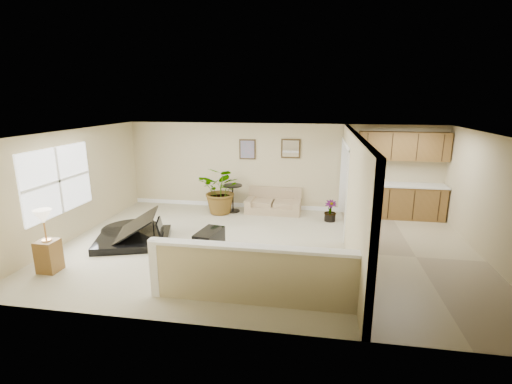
% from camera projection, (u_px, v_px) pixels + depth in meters
% --- Properties ---
extents(floor, '(9.00, 9.00, 0.00)m').
position_uv_depth(floor, '(265.00, 247.00, 8.15)').
color(floor, '#BFB695').
rests_on(floor, ground).
extents(back_wall, '(9.00, 0.04, 2.50)m').
position_uv_depth(back_wall, '(280.00, 167.00, 10.71)').
color(back_wall, '#C7B687').
rests_on(back_wall, floor).
extents(front_wall, '(9.00, 0.04, 2.50)m').
position_uv_depth(front_wall, '(234.00, 247.00, 4.98)').
color(front_wall, '#C7B687').
rests_on(front_wall, floor).
extents(left_wall, '(0.04, 6.00, 2.50)m').
position_uv_depth(left_wall, '(73.00, 185.00, 8.56)').
color(left_wall, '#C7B687').
rests_on(left_wall, floor).
extents(right_wall, '(0.04, 6.00, 2.50)m').
position_uv_depth(right_wall, '(497.00, 202.00, 7.13)').
color(right_wall, '#C7B687').
rests_on(right_wall, floor).
extents(ceiling, '(9.00, 6.00, 0.04)m').
position_uv_depth(ceiling, '(266.00, 133.00, 7.53)').
color(ceiling, white).
rests_on(ceiling, back_wall).
extents(kitchen_vinyl, '(2.70, 6.00, 0.01)m').
position_uv_depth(kitchen_vinyl, '(416.00, 257.00, 7.65)').
color(kitchen_vinyl, tan).
rests_on(kitchen_vinyl, floor).
extents(interior_partition, '(0.18, 5.99, 2.50)m').
position_uv_depth(interior_partition, '(352.00, 194.00, 7.81)').
color(interior_partition, '#C7B687').
rests_on(interior_partition, floor).
extents(pony_half_wall, '(3.42, 0.22, 1.00)m').
position_uv_depth(pony_half_wall, '(250.00, 274.00, 5.81)').
color(pony_half_wall, '#C7B687').
rests_on(pony_half_wall, floor).
extents(left_window, '(0.05, 2.15, 1.45)m').
position_uv_depth(left_window, '(58.00, 181.00, 8.03)').
color(left_window, white).
rests_on(left_window, left_wall).
extents(wall_art_left, '(0.48, 0.04, 0.58)m').
position_uv_depth(wall_art_left, '(247.00, 149.00, 10.71)').
color(wall_art_left, '#3B2B15').
rests_on(wall_art_left, back_wall).
extents(wall_mirror, '(0.55, 0.04, 0.55)m').
position_uv_depth(wall_mirror, '(291.00, 149.00, 10.50)').
color(wall_mirror, '#3B2B15').
rests_on(wall_mirror, back_wall).
extents(kitchen_cabinets, '(2.36, 0.65, 2.33)m').
position_uv_depth(kitchen_cabinets, '(396.00, 186.00, 10.04)').
color(kitchen_cabinets, brown).
rests_on(kitchen_cabinets, floor).
extents(piano, '(2.17, 2.15, 1.49)m').
position_uv_depth(piano, '(133.00, 215.00, 8.41)').
color(piano, black).
rests_on(piano, floor).
extents(piano_bench, '(0.52, 0.83, 0.52)m').
position_uv_depth(piano_bench, '(209.00, 242.00, 7.75)').
color(piano_bench, black).
rests_on(piano_bench, floor).
extents(loveseat, '(1.57, 0.91, 0.89)m').
position_uv_depth(loveseat, '(274.00, 200.00, 10.67)').
color(loveseat, tan).
rests_on(loveseat, floor).
extents(accent_table, '(0.54, 0.54, 0.79)m').
position_uv_depth(accent_table, '(233.00, 195.00, 10.61)').
color(accent_table, black).
rests_on(accent_table, floor).
extents(palm_plant, '(1.47, 1.36, 1.36)m').
position_uv_depth(palm_plant, '(222.00, 191.00, 10.41)').
color(palm_plant, black).
rests_on(palm_plant, floor).
extents(small_plant, '(0.34, 0.34, 0.57)m').
position_uv_depth(small_plant, '(330.00, 212.00, 9.85)').
color(small_plant, black).
rests_on(small_plant, floor).
extents(lamp_stand, '(0.36, 0.36, 1.22)m').
position_uv_depth(lamp_stand, '(47.00, 246.00, 6.92)').
color(lamp_stand, brown).
rests_on(lamp_stand, floor).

